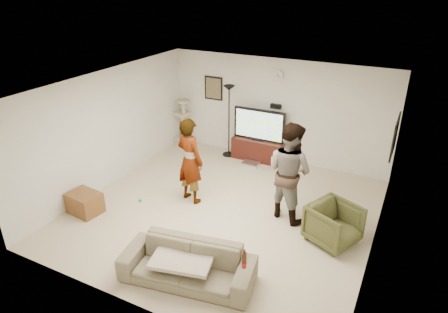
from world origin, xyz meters
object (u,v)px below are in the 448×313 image
at_px(person_right, 289,171).
at_px(beer_bottle, 244,260).
at_px(person_left, 190,161).
at_px(armchair, 333,224).
at_px(floor_lamp, 229,122).
at_px(cat_tree, 183,122).
at_px(tv, 259,125).
at_px(sofa, 188,264).
at_px(side_table, 85,203).
at_px(tv_stand, 258,149).

bearing_deg(person_right, beer_bottle, 115.53).
height_order(person_left, armchair, person_left).
bearing_deg(person_right, floor_lamp, -20.57).
height_order(cat_tree, person_left, person_left).
bearing_deg(tv, cat_tree, -179.87).
bearing_deg(floor_lamp, tv, 7.34).
height_order(sofa, armchair, armchair).
distance_m(person_left, person_right, 1.96).
relative_size(beer_bottle, side_table, 0.40).
bearing_deg(person_right, side_table, 46.83).
relative_size(person_left, sofa, 0.88).
bearing_deg(floor_lamp, armchair, -37.29).
xyz_separation_m(person_left, armchair, (2.91, -0.11, -0.53)).
xyz_separation_m(beer_bottle, armchair, (0.81, 1.94, -0.36)).
distance_m(floor_lamp, beer_bottle, 4.99).
bearing_deg(tv, tv_stand, 180.00).
bearing_deg(armchair, person_right, 90.45).
bearing_deg(floor_lamp, person_left, -82.92).
relative_size(cat_tree, armchair, 1.63).
height_order(tv, armchair, tv).
bearing_deg(cat_tree, side_table, -88.03).
bearing_deg(person_left, person_right, -154.30).
bearing_deg(tv_stand, person_left, -101.20).
height_order(tv, floor_lamp, floor_lamp).
height_order(tv, person_right, person_right).
xyz_separation_m(floor_lamp, cat_tree, (-1.43, 0.09, -0.27)).
bearing_deg(beer_bottle, side_table, 169.30).
height_order(beer_bottle, side_table, beer_bottle).
xyz_separation_m(tv_stand, armchair, (2.43, -2.54, 0.09)).
distance_m(tv_stand, tv, 0.65).
bearing_deg(cat_tree, armchair, -28.66).
bearing_deg(cat_tree, person_right, -29.82).
height_order(tv_stand, armchair, armchair).
distance_m(beer_bottle, side_table, 3.80).
bearing_deg(cat_tree, floor_lamp, -3.77).
relative_size(tv, cat_tree, 1.01).
relative_size(person_right, armchair, 2.42).
relative_size(tv, armchair, 1.66).
height_order(floor_lamp, person_right, person_right).
height_order(person_left, person_right, person_right).
xyz_separation_m(person_left, person_right, (1.93, 0.33, 0.06)).
distance_m(beer_bottle, armchair, 2.13).
xyz_separation_m(tv, beer_bottle, (1.62, -4.47, -0.21)).
bearing_deg(floor_lamp, cat_tree, 176.23).
height_order(tv, sofa, tv).
bearing_deg(side_table, person_right, 25.43).
height_order(person_left, beer_bottle, person_left).
bearing_deg(tv_stand, person_right, -55.33).
bearing_deg(floor_lamp, side_table, -109.48).
distance_m(tv_stand, person_right, 2.64).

